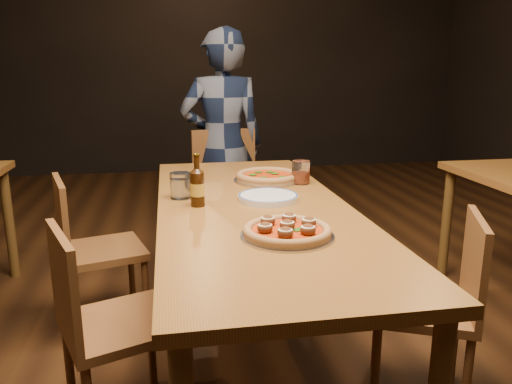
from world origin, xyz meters
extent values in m
plane|color=black|center=(0.00, 0.00, 0.00)|extent=(9.00, 9.00, 0.00)
plane|color=black|center=(0.00, 4.50, 1.50)|extent=(7.00, 0.00, 7.00)
cube|color=brown|center=(0.00, 0.00, 0.73)|extent=(0.80, 2.00, 0.04)
cylinder|color=brown|center=(-0.34, 0.94, 0.35)|extent=(0.06, 0.06, 0.71)
cylinder|color=brown|center=(0.34, 0.94, 0.35)|extent=(0.06, 0.06, 0.71)
cylinder|color=brown|center=(-1.36, 1.24, 0.35)|extent=(0.06, 0.06, 0.71)
cylinder|color=brown|center=(1.36, 0.74, 0.35)|extent=(0.06, 0.06, 0.71)
cylinder|color=#B7B7BF|center=(0.04, -0.42, 0.75)|extent=(0.33, 0.33, 0.01)
cylinder|color=#AB7647|center=(0.04, -0.42, 0.76)|extent=(0.30, 0.30, 0.02)
torus|color=#AB7647|center=(0.04, -0.42, 0.77)|extent=(0.31, 0.31, 0.03)
cylinder|color=#9E0909|center=(0.04, -0.42, 0.77)|extent=(0.24, 0.24, 0.00)
cylinder|color=#B7B7BF|center=(0.15, 0.45, 0.75)|extent=(0.35, 0.35, 0.01)
cylinder|color=#AB7647|center=(0.15, 0.45, 0.77)|extent=(0.32, 0.32, 0.02)
torus|color=#AB7647|center=(0.15, 0.45, 0.78)|extent=(0.32, 0.32, 0.04)
cylinder|color=#9E0909|center=(0.15, 0.45, 0.78)|extent=(0.25, 0.25, 0.00)
cylinder|color=white|center=(0.07, 0.07, 0.76)|extent=(0.26, 0.26, 0.03)
cylinder|color=black|center=(-0.23, 0.03, 0.82)|extent=(0.06, 0.06, 0.14)
cylinder|color=black|center=(-0.23, 0.03, 0.93)|extent=(0.02, 0.02, 0.07)
cylinder|color=gold|center=(-0.23, 0.03, 0.82)|extent=(0.06, 0.06, 0.05)
cylinder|color=white|center=(-0.30, 0.18, 0.81)|extent=(0.09, 0.09, 0.11)
cylinder|color=#9A3511|center=(0.30, 0.36, 0.81)|extent=(0.09, 0.09, 0.11)
imported|color=black|center=(0.02, 1.40, 0.79)|extent=(0.58, 0.39, 1.57)
camera|label=1|loc=(-0.35, -2.00, 1.32)|focal=35.00mm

